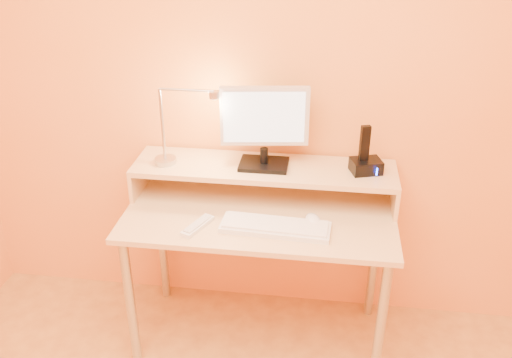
# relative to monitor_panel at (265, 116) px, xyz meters

# --- Properties ---
(wall_back) EXTENTS (3.00, 0.04, 2.50)m
(wall_back) POSITION_rel_monitor_panel_xyz_m (0.00, 0.16, 0.13)
(wall_back) COLOR #ED944E
(wall_back) RESTS_ON floor
(desk_leg_fl) EXTENTS (0.04, 0.04, 0.69)m
(desk_leg_fl) POSITION_rel_monitor_panel_xyz_m (-0.55, -0.41, -0.77)
(desk_leg_fl) COLOR #B4B4B4
(desk_leg_fl) RESTS_ON floor
(desk_leg_fr) EXTENTS (0.04, 0.04, 0.69)m
(desk_leg_fr) POSITION_rel_monitor_panel_xyz_m (0.55, -0.41, -0.77)
(desk_leg_fr) COLOR #B4B4B4
(desk_leg_fr) RESTS_ON floor
(desk_leg_bl) EXTENTS (0.04, 0.04, 0.69)m
(desk_leg_bl) POSITION_rel_monitor_panel_xyz_m (-0.55, 0.09, -0.77)
(desk_leg_bl) COLOR #B4B4B4
(desk_leg_bl) RESTS_ON floor
(desk_leg_br) EXTENTS (0.04, 0.04, 0.69)m
(desk_leg_br) POSITION_rel_monitor_panel_xyz_m (0.55, 0.09, -0.77)
(desk_leg_br) COLOR #B4B4B4
(desk_leg_br) RESTS_ON floor
(desk_lower) EXTENTS (1.20, 0.60, 0.02)m
(desk_lower) POSITION_rel_monitor_panel_xyz_m (0.00, -0.16, -0.41)
(desk_lower) COLOR tan
(desk_lower) RESTS_ON floor
(shelf_riser_left) EXTENTS (0.02, 0.30, 0.14)m
(shelf_riser_left) POSITION_rel_monitor_panel_xyz_m (-0.59, -0.01, -0.33)
(shelf_riser_left) COLOR tan
(shelf_riser_left) RESTS_ON desk_lower
(shelf_riser_right) EXTENTS (0.02, 0.30, 0.14)m
(shelf_riser_right) POSITION_rel_monitor_panel_xyz_m (0.59, -0.01, -0.33)
(shelf_riser_right) COLOR tan
(shelf_riser_right) RESTS_ON desk_lower
(desk_shelf) EXTENTS (1.20, 0.30, 0.02)m
(desk_shelf) POSITION_rel_monitor_panel_xyz_m (0.00, -0.01, -0.25)
(desk_shelf) COLOR tan
(desk_shelf) RESTS_ON desk_lower
(monitor_foot) EXTENTS (0.22, 0.16, 0.02)m
(monitor_foot) POSITION_rel_monitor_panel_xyz_m (0.00, -0.01, -0.23)
(monitor_foot) COLOR black
(monitor_foot) RESTS_ON desk_shelf
(monitor_neck) EXTENTS (0.04, 0.04, 0.07)m
(monitor_neck) POSITION_rel_monitor_panel_xyz_m (0.00, -0.01, -0.19)
(monitor_neck) COLOR black
(monitor_neck) RESTS_ON monitor_foot
(monitor_panel) EXTENTS (0.39, 0.09, 0.27)m
(monitor_panel) POSITION_rel_monitor_panel_xyz_m (0.00, 0.00, 0.00)
(monitor_panel) COLOR silver
(monitor_panel) RESTS_ON monitor_neck
(monitor_back) EXTENTS (0.35, 0.06, 0.23)m
(monitor_back) POSITION_rel_monitor_panel_xyz_m (0.00, 0.02, 0.00)
(monitor_back) COLOR black
(monitor_back) RESTS_ON monitor_panel
(monitor_screen) EXTENTS (0.35, 0.05, 0.23)m
(monitor_screen) POSITION_rel_monitor_panel_xyz_m (0.00, -0.02, 0.00)
(monitor_screen) COLOR #C3E1FF
(monitor_screen) RESTS_ON monitor_panel
(lamp_base) EXTENTS (0.10, 0.10, 0.02)m
(lamp_base) POSITION_rel_monitor_panel_xyz_m (-0.45, -0.04, -0.23)
(lamp_base) COLOR #B4B4B4
(lamp_base) RESTS_ON desk_shelf
(lamp_post) EXTENTS (0.01, 0.01, 0.33)m
(lamp_post) POSITION_rel_monitor_panel_xyz_m (-0.45, -0.04, -0.05)
(lamp_post) COLOR #B4B4B4
(lamp_post) RESTS_ON lamp_base
(lamp_arm) EXTENTS (0.24, 0.01, 0.01)m
(lamp_arm) POSITION_rel_monitor_panel_xyz_m (-0.33, -0.04, 0.12)
(lamp_arm) COLOR #B4B4B4
(lamp_arm) RESTS_ON lamp_post
(lamp_head) EXTENTS (0.04, 0.04, 0.03)m
(lamp_head) POSITION_rel_monitor_panel_xyz_m (-0.21, -0.04, 0.10)
(lamp_head) COLOR #B4B4B4
(lamp_head) RESTS_ON lamp_arm
(lamp_bulb) EXTENTS (0.03, 0.03, 0.00)m
(lamp_bulb) POSITION_rel_monitor_panel_xyz_m (-0.21, -0.04, 0.09)
(lamp_bulb) COLOR #FFEAC6
(lamp_bulb) RESTS_ON lamp_head
(phone_dock) EXTENTS (0.15, 0.13, 0.06)m
(phone_dock) POSITION_rel_monitor_panel_xyz_m (0.46, -0.01, -0.21)
(phone_dock) COLOR black
(phone_dock) RESTS_ON desk_shelf
(phone_handset) EXTENTS (0.05, 0.04, 0.16)m
(phone_handset) POSITION_rel_monitor_panel_xyz_m (0.44, -0.01, -0.10)
(phone_handset) COLOR black
(phone_handset) RESTS_ON phone_dock
(phone_led) EXTENTS (0.01, 0.00, 0.04)m
(phone_led) POSITION_rel_monitor_panel_xyz_m (0.50, -0.06, -0.21)
(phone_led) COLOR blue
(phone_led) RESTS_ON phone_dock
(keyboard) EXTENTS (0.47, 0.17, 0.02)m
(keyboard) POSITION_rel_monitor_panel_xyz_m (0.08, -0.29, -0.39)
(keyboard) COLOR silver
(keyboard) RESTS_ON desk_lower
(mouse) EXTENTS (0.09, 0.13, 0.04)m
(mouse) POSITION_rel_monitor_panel_xyz_m (0.24, -0.22, -0.38)
(mouse) COLOR silver
(mouse) RESTS_ON desk_lower
(remote_control) EXTENTS (0.12, 0.19, 0.02)m
(remote_control) POSITION_rel_monitor_panel_xyz_m (-0.25, -0.32, -0.39)
(remote_control) COLOR silver
(remote_control) RESTS_ON desk_lower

